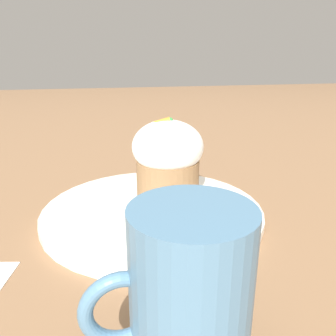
{
  "coord_description": "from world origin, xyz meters",
  "views": [
    {
      "loc": [
        0.08,
        0.35,
        0.18
      ],
      "look_at": [
        -0.02,
        0.0,
        0.06
      ],
      "focal_mm": 35.0,
      "sensor_mm": 36.0,
      "label": 1
    }
  ],
  "objects": [
    {
      "name": "spoon",
      "position": [
        0.01,
        0.01,
        0.01
      ],
      "size": [
        0.12,
        0.06,
        0.01
      ],
      "color": "#B7B7BC",
      "rests_on": "dessert_plate"
    },
    {
      "name": "carrot_cake",
      "position": [
        -0.02,
        0.0,
        0.07
      ],
      "size": [
        0.08,
        0.08,
        0.11
      ],
      "color": "olive",
      "rests_on": "dessert_plate"
    },
    {
      "name": "ground_plane",
      "position": [
        0.0,
        0.0,
        0.0
      ],
      "size": [
        4.0,
        4.0,
        0.0
      ],
      "primitive_type": "plane",
      "color": "#846042"
    },
    {
      "name": "coffee_cup",
      "position": [
        0.03,
        0.21,
        0.05
      ],
      "size": [
        0.09,
        0.07,
        0.11
      ],
      "color": "teal",
      "rests_on": "ground_plane"
    },
    {
      "name": "dessert_plate",
      "position": [
        0.0,
        0.0,
        0.01
      ],
      "size": [
        0.26,
        0.26,
        0.01
      ],
      "color": "white",
      "rests_on": "ground_plane"
    }
  ]
}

